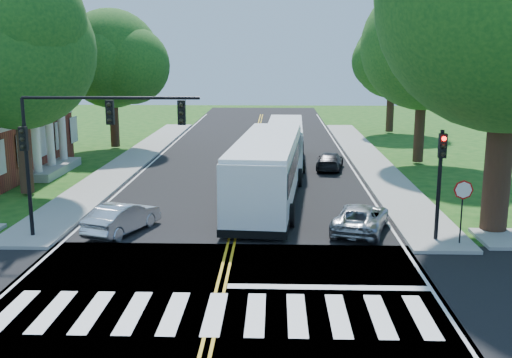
{
  "coord_description": "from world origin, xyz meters",
  "views": [
    {
      "loc": [
        1.75,
        -16.73,
        7.48
      ],
      "look_at": [
        0.95,
        7.24,
        2.4
      ],
      "focal_mm": 42.0,
      "sensor_mm": 36.0,
      "label": 1
    }
  ],
  "objects_px": {
    "signal_ne": "(440,170)",
    "dark_sedan": "(330,161)",
    "hatchback": "(122,218)",
    "suv": "(361,218)",
    "signal_nw": "(83,133)",
    "bus_follow": "(285,142)",
    "bus_lead": "(267,169)"
  },
  "relations": [
    {
      "from": "bus_follow",
      "to": "bus_lead",
      "type": "bearing_deg",
      "value": 86.6
    },
    {
      "from": "bus_follow",
      "to": "suv",
      "type": "xyz_separation_m",
      "value": [
        3.01,
        -15.8,
        -0.89
      ]
    },
    {
      "from": "signal_ne",
      "to": "bus_lead",
      "type": "height_order",
      "value": "signal_ne"
    },
    {
      "from": "hatchback",
      "to": "suv",
      "type": "relative_size",
      "value": 0.91
    },
    {
      "from": "signal_nw",
      "to": "hatchback",
      "type": "height_order",
      "value": "signal_nw"
    },
    {
      "from": "signal_ne",
      "to": "bus_follow",
      "type": "distance_m",
      "value": 18.27
    },
    {
      "from": "bus_lead",
      "to": "bus_follow",
      "type": "bearing_deg",
      "value": -90.59
    },
    {
      "from": "dark_sedan",
      "to": "signal_ne",
      "type": "bearing_deg",
      "value": 110.65
    },
    {
      "from": "signal_ne",
      "to": "bus_follow",
      "type": "relative_size",
      "value": 0.4
    },
    {
      "from": "signal_nw",
      "to": "signal_ne",
      "type": "bearing_deg",
      "value": 0.05
    },
    {
      "from": "bus_lead",
      "to": "suv",
      "type": "height_order",
      "value": "bus_lead"
    },
    {
      "from": "bus_lead",
      "to": "hatchback",
      "type": "distance_m",
      "value": 7.97
    },
    {
      "from": "bus_follow",
      "to": "dark_sedan",
      "type": "height_order",
      "value": "bus_follow"
    },
    {
      "from": "bus_lead",
      "to": "bus_follow",
      "type": "distance_m",
      "value": 11.25
    },
    {
      "from": "signal_nw",
      "to": "hatchback",
      "type": "distance_m",
      "value": 4.02
    },
    {
      "from": "dark_sedan",
      "to": "signal_nw",
      "type": "bearing_deg",
      "value": 63.67
    },
    {
      "from": "signal_ne",
      "to": "bus_lead",
      "type": "bearing_deg",
      "value": 138.57
    },
    {
      "from": "bus_follow",
      "to": "dark_sedan",
      "type": "bearing_deg",
      "value": 147.21
    },
    {
      "from": "bus_lead",
      "to": "bus_follow",
      "type": "height_order",
      "value": "bus_lead"
    },
    {
      "from": "hatchback",
      "to": "suv",
      "type": "bearing_deg",
      "value": -155.89
    },
    {
      "from": "signal_ne",
      "to": "bus_lead",
      "type": "xyz_separation_m",
      "value": [
        -6.86,
        6.05,
        -1.19
      ]
    },
    {
      "from": "signal_ne",
      "to": "dark_sedan",
      "type": "xyz_separation_m",
      "value": [
        -2.91,
        15.24,
        -2.39
      ]
    },
    {
      "from": "signal_nw",
      "to": "bus_lead",
      "type": "xyz_separation_m",
      "value": [
        7.19,
        6.06,
        -2.6
      ]
    },
    {
      "from": "bus_lead",
      "to": "dark_sedan",
      "type": "height_order",
      "value": "bus_lead"
    },
    {
      "from": "signal_ne",
      "to": "dark_sedan",
      "type": "height_order",
      "value": "signal_ne"
    },
    {
      "from": "hatchback",
      "to": "suv",
      "type": "distance_m",
      "value": 10.09
    },
    {
      "from": "signal_nw",
      "to": "suv",
      "type": "bearing_deg",
      "value": 7.41
    },
    {
      "from": "bus_lead",
      "to": "hatchback",
      "type": "relative_size",
      "value": 3.34
    },
    {
      "from": "signal_nw",
      "to": "bus_follow",
      "type": "relative_size",
      "value": 0.65
    },
    {
      "from": "bus_lead",
      "to": "dark_sedan",
      "type": "distance_m",
      "value": 10.07
    },
    {
      "from": "bus_lead",
      "to": "dark_sedan",
      "type": "bearing_deg",
      "value": -108.57
    },
    {
      "from": "dark_sedan",
      "to": "bus_lead",
      "type": "bearing_deg",
      "value": 76.56
    }
  ]
}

